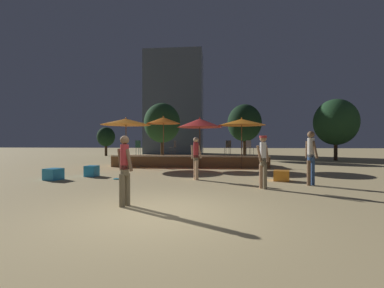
% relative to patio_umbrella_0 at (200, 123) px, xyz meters
% --- Properties ---
extents(ground_plane, '(120.00, 120.00, 0.00)m').
position_rel_patio_umbrella_0_xyz_m(ground_plane, '(-0.30, -9.61, -2.61)').
color(ground_plane, tan).
extents(wooden_deck, '(9.40, 2.34, 0.71)m').
position_rel_patio_umbrella_0_xyz_m(wooden_deck, '(-0.67, 1.22, -2.29)').
color(wooden_deck, brown).
rests_on(wooden_deck, ground).
extents(patio_umbrella_0, '(2.63, 2.63, 2.94)m').
position_rel_patio_umbrella_0_xyz_m(patio_umbrella_0, '(0.00, 0.00, 0.00)').
color(patio_umbrella_0, brown).
rests_on(patio_umbrella_0, ground).
extents(patio_umbrella_1, '(2.67, 2.67, 2.90)m').
position_rel_patio_umbrella_0_xyz_m(patio_umbrella_1, '(2.39, -0.10, 0.03)').
color(patio_umbrella_1, brown).
rests_on(patio_umbrella_1, ground).
extents(patio_umbrella_2, '(2.04, 2.04, 3.08)m').
position_rel_patio_umbrella_0_xyz_m(patio_umbrella_2, '(-2.23, 0.45, 0.20)').
color(patio_umbrella_2, brown).
rests_on(patio_umbrella_2, ground).
extents(patio_umbrella_3, '(2.95, 2.95, 2.99)m').
position_rel_patio_umbrella_0_xyz_m(patio_umbrella_3, '(-4.44, 0.08, 0.11)').
color(patio_umbrella_3, brown).
rests_on(patio_umbrella_3, ground).
extents(cube_seat_0, '(0.68, 0.68, 0.45)m').
position_rel_patio_umbrella_0_xyz_m(cube_seat_0, '(-5.54, -5.20, -2.38)').
color(cube_seat_0, '#2D9EDB').
rests_on(cube_seat_0, ground).
extents(cube_seat_1, '(0.52, 0.52, 0.47)m').
position_rel_patio_umbrella_0_xyz_m(cube_seat_1, '(-4.51, -4.07, -2.37)').
color(cube_seat_1, '#2D9EDB').
rests_on(cube_seat_1, ground).
extents(cube_seat_2, '(0.70, 0.70, 0.40)m').
position_rel_patio_umbrella_0_xyz_m(cube_seat_2, '(3.45, -4.66, -2.41)').
color(cube_seat_2, orange).
rests_on(cube_seat_2, ground).
extents(person_0, '(0.49, 0.34, 1.66)m').
position_rel_patio_umbrella_0_xyz_m(person_0, '(-1.23, -9.03, -1.72)').
color(person_0, '#72664C').
rests_on(person_0, ground).
extents(person_1, '(0.32, 0.51, 1.88)m').
position_rel_patio_umbrella_0_xyz_m(person_1, '(4.19, -5.64, -1.55)').
color(person_1, '#2D4C7F').
rests_on(person_1, ground).
extents(person_2, '(0.46, 0.29, 1.70)m').
position_rel_patio_umbrella_0_xyz_m(person_2, '(0.12, -4.67, -1.69)').
color(person_2, tan).
rests_on(person_2, ground).
extents(person_3, '(0.48, 0.36, 1.72)m').
position_rel_patio_umbrella_0_xyz_m(person_3, '(2.42, -6.44, -1.64)').
color(person_3, '#997051').
rests_on(person_3, ground).
extents(bistro_chair_0, '(0.42, 0.43, 0.90)m').
position_rel_patio_umbrella_0_xyz_m(bistro_chair_0, '(-3.84, 0.67, -1.36)').
color(bistro_chair_0, '#1E4C47').
rests_on(bistro_chair_0, wooden_deck).
extents(bistro_chair_1, '(0.41, 0.41, 0.90)m').
position_rel_patio_umbrella_0_xyz_m(bistro_chair_1, '(-1.80, 1.73, -1.36)').
color(bistro_chair_1, '#47474C').
rests_on(bistro_chair_1, wooden_deck).
extents(bistro_chair_2, '(0.48, 0.48, 0.90)m').
position_rel_patio_umbrella_0_xyz_m(bistro_chair_2, '(3.00, 1.35, -1.36)').
color(bistro_chair_2, '#47474C').
rests_on(bistro_chair_2, wooden_deck).
extents(bistro_chair_3, '(0.42, 0.42, 0.90)m').
position_rel_patio_umbrella_0_xyz_m(bistro_chair_3, '(1.71, 1.71, -1.36)').
color(bistro_chair_3, '#2D3338').
rests_on(bistro_chair_3, wooden_deck).
extents(frisbee_disc, '(0.24, 0.24, 0.03)m').
position_rel_patio_umbrella_0_xyz_m(frisbee_disc, '(-3.09, -4.84, -2.59)').
color(frisbee_disc, '#33B2D8').
rests_on(frisbee_disc, ground).
extents(background_tree_0, '(3.40, 3.40, 5.01)m').
position_rel_patio_umbrella_0_xyz_m(background_tree_0, '(10.68, 6.98, 0.52)').
color(background_tree_0, '#3D2B1C').
rests_on(background_tree_0, ground).
extents(background_tree_1, '(3.05, 3.05, 4.81)m').
position_rel_patio_umbrella_0_xyz_m(background_tree_1, '(-3.58, 6.54, 0.51)').
color(background_tree_1, '#3D2B1C').
rests_on(background_tree_1, ground).
extents(background_tree_2, '(2.82, 2.82, 4.67)m').
position_rel_patio_umbrella_0_xyz_m(background_tree_2, '(3.35, 6.95, 0.50)').
color(background_tree_2, '#3D2B1C').
rests_on(background_tree_2, ground).
extents(background_tree_3, '(1.92, 1.92, 3.14)m').
position_rel_patio_umbrella_0_xyz_m(background_tree_3, '(-10.98, 12.17, -0.54)').
color(background_tree_3, '#3D2B1C').
rests_on(background_tree_3, ground).
extents(distant_building, '(7.33, 4.58, 13.04)m').
position_rel_patio_umbrella_0_xyz_m(distant_building, '(-4.39, 18.37, 3.91)').
color(distant_building, '#4C5666').
rests_on(distant_building, ground).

